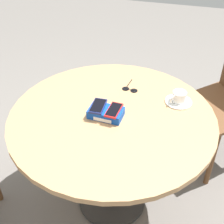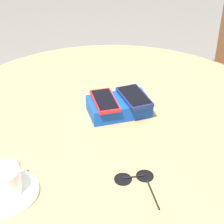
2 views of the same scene
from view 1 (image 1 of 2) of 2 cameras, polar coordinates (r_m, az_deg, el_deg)
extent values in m
plane|color=slate|center=(2.15, 0.00, -15.70)|extent=(8.00, 8.00, 0.00)
cylinder|color=#2D2D2D|center=(2.15, 0.00, -15.54)|extent=(0.44, 0.44, 0.02)
cylinder|color=#2D2D2D|center=(1.88, 0.00, -9.27)|extent=(0.07, 0.07, 0.67)
cylinder|color=tan|center=(1.65, 0.00, -0.96)|extent=(1.09, 1.09, 0.03)
cube|color=#0F42AD|center=(1.61, -1.13, -0.15)|extent=(0.18, 0.12, 0.05)
cube|color=white|center=(1.58, -1.79, -1.51)|extent=(0.10, 0.01, 0.02)
cube|color=navy|center=(1.62, -2.57, 1.08)|extent=(0.07, 0.13, 0.01)
cube|color=black|center=(1.61, -2.57, 1.26)|extent=(0.06, 0.12, 0.00)
cube|color=red|center=(1.59, 0.35, 0.35)|extent=(0.07, 0.13, 0.01)
cube|color=black|center=(1.58, 0.35, 0.51)|extent=(0.06, 0.12, 0.00)
cylinder|color=white|center=(1.76, 12.05, 1.85)|extent=(0.15, 0.15, 0.01)
cylinder|color=white|center=(1.75, 12.19, 2.75)|extent=(0.08, 0.08, 0.06)
cylinder|color=tan|center=(1.73, 12.30, 3.40)|extent=(0.07, 0.07, 0.00)
torus|color=white|center=(1.72, 11.21, 2.33)|extent=(0.04, 0.04, 0.05)
cylinder|color=black|center=(1.82, 4.05, 3.91)|extent=(0.04, 0.04, 0.00)
cylinder|color=black|center=(1.84, 2.50, 4.27)|extent=(0.04, 0.04, 0.00)
cylinder|color=black|center=(1.83, 3.28, 4.17)|extent=(0.05, 0.01, 0.00)
cylinder|color=black|center=(1.89, 3.21, 5.34)|extent=(0.02, 0.09, 0.00)
cube|color=brown|center=(2.25, 19.06, 1.02)|extent=(0.63, 0.63, 0.02)
cylinder|color=brown|center=(2.37, 11.18, -2.46)|extent=(0.04, 0.04, 0.45)
cylinder|color=brown|center=(2.18, 17.80, -8.31)|extent=(0.04, 0.04, 0.45)
cylinder|color=brown|center=(2.61, 18.02, 0.43)|extent=(0.04, 0.04, 0.45)
camera|label=2|loc=(2.13, 15.68, 25.38)|focal=60.00mm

